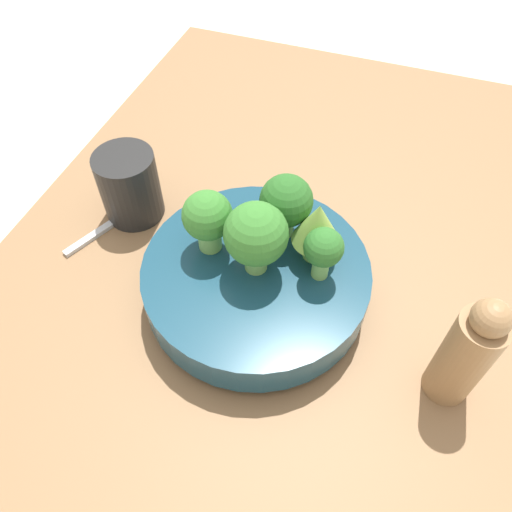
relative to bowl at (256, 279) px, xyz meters
name	(u,v)px	position (x,y,z in m)	size (l,w,h in m)	color
ground_plane	(250,293)	(-0.02, -0.02, -0.07)	(6.00, 6.00, 0.00)	beige
table	(250,285)	(-0.02, -0.02, -0.05)	(1.13, 0.68, 0.04)	olive
bowl	(256,279)	(0.00, 0.00, 0.00)	(0.27, 0.27, 0.06)	navy
romanesco_piece_far	(317,226)	(-0.04, 0.06, 0.08)	(0.05, 0.05, 0.08)	#6BA34C
broccoli_floret_front	(208,218)	(-0.01, -0.06, 0.07)	(0.06, 0.06, 0.08)	#7AB256
broccoli_floret_center	(256,235)	(0.00, 0.00, 0.08)	(0.07, 0.07, 0.09)	#7AB256
broccoli_floret_back	(323,250)	(-0.01, 0.07, 0.07)	(0.04, 0.04, 0.07)	#7AB256
broccoli_floret_left	(286,202)	(-0.06, 0.01, 0.08)	(0.06, 0.06, 0.09)	#6BA34C
cup	(130,186)	(-0.08, -0.21, 0.01)	(0.08, 0.08, 0.10)	black
pepper_mill	(466,353)	(0.04, 0.23, 0.04)	(0.05, 0.05, 0.16)	#997047
fork	(114,222)	(-0.05, -0.23, -0.03)	(0.15, 0.07, 0.01)	silver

